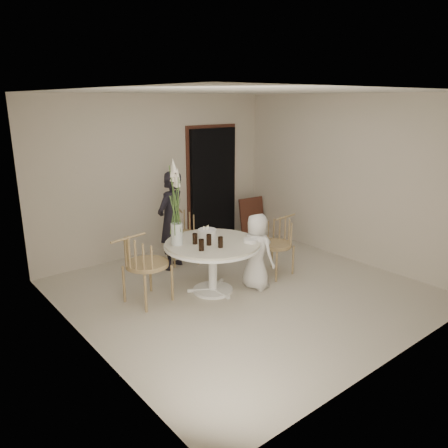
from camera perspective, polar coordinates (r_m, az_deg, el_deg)
ground at (r=6.26m, az=2.53°, el=-8.66°), size 4.50×4.50×0.00m
room_shell at (r=5.77m, az=2.72°, el=6.12°), size 4.50×4.50×4.50m
doorway at (r=8.26m, az=-1.47°, el=5.11°), size 1.00×0.10×2.10m
door_trim at (r=8.28m, az=-1.64°, el=5.56°), size 1.12×0.03×2.22m
table at (r=6.00m, az=-1.50°, el=-3.41°), size 1.33×1.33×0.73m
picture_frame at (r=8.67m, az=3.68°, el=0.99°), size 0.57×0.22×0.74m
chair_far at (r=7.27m, az=-5.64°, el=-0.47°), size 0.59×0.61×0.86m
chair_right at (r=6.74m, az=7.33°, el=-1.68°), size 0.57×0.53×0.89m
chair_left at (r=5.71m, az=-11.13°, el=-4.56°), size 0.64×0.60×0.98m
girl at (r=6.87m, az=-6.93°, el=0.44°), size 0.67×0.57×1.56m
boy at (r=6.15m, az=4.33°, el=-3.62°), size 0.42×0.58×1.09m
birthday_cake at (r=6.12m, az=-2.21°, el=-1.27°), size 0.26×0.26×0.18m
cola_tumbler_a at (r=5.62m, az=-2.97°, el=-2.75°), size 0.08×0.08×0.15m
cola_tumbler_b at (r=5.73m, az=-0.47°, el=-2.38°), size 0.08×0.08×0.14m
cola_tumbler_c at (r=5.88m, az=-3.82°, el=-1.93°), size 0.09×0.09×0.15m
cola_tumbler_d at (r=5.82m, az=-1.98°, el=-2.07°), size 0.08×0.08×0.15m
plate_stack at (r=5.96m, az=3.47°, el=-2.16°), size 0.23×0.23×0.05m
flower_vase at (r=5.75m, az=-6.29°, el=2.23°), size 0.16×0.16×1.17m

